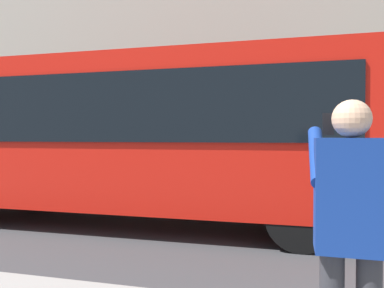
{
  "coord_description": "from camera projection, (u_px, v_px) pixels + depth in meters",
  "views": [
    {
      "loc": [
        0.28,
        6.94,
        1.64
      ],
      "look_at": [
        2.04,
        0.32,
        1.5
      ],
      "focal_mm": 35.33,
      "sensor_mm": 36.0,
      "label": 1
    }
  ],
  "objects": [
    {
      "name": "ground_plane",
      "position": [
        308.0,
        229.0,
        6.67
      ],
      "size": [
        60.0,
        60.0,
        0.0
      ],
      "primitive_type": "plane",
      "color": "#38383A"
    },
    {
      "name": "building_facade_far",
      "position": [
        302.0,
        11.0,
        13.11
      ],
      "size": [
        28.0,
        1.55,
        12.0
      ],
      "color": "#A89E8E",
      "rests_on": "ground_plane"
    },
    {
      "name": "red_bus",
      "position": [
        134.0,
        134.0,
        7.15
      ],
      "size": [
        9.05,
        2.54,
        3.08
      ],
      "color": "red",
      "rests_on": "ground_plane"
    },
    {
      "name": "pedestrian_photographer",
      "position": [
        351.0,
        223.0,
        2.18
      ],
      "size": [
        0.53,
        0.52,
        1.7
      ],
      "color": "#2D2D33",
      "rests_on": "sidewalk_curb"
    }
  ]
}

